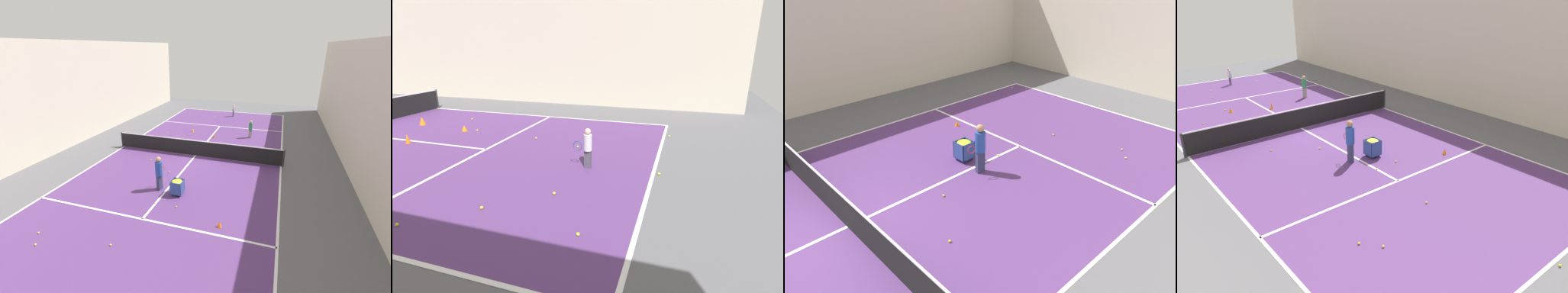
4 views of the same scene
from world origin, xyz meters
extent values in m
plane|color=#5B5B60|center=(0.00, 0.00, 0.00)|extent=(35.67, 35.67, 0.00)
cube|color=#563370|center=(0.00, 0.00, 0.00)|extent=(10.31, 24.83, 0.00)
cube|color=white|center=(0.00, -12.41, 0.01)|extent=(10.31, 0.10, 0.00)
cube|color=white|center=(0.00, 12.41, 0.01)|extent=(10.31, 0.10, 0.00)
cube|color=white|center=(-5.16, 0.00, 0.01)|extent=(0.10, 24.83, 0.00)
cube|color=white|center=(5.16, 0.00, 0.01)|extent=(0.10, 24.83, 0.00)
cube|color=white|center=(0.00, -6.83, 0.01)|extent=(10.31, 0.10, 0.00)
cube|color=white|center=(0.00, 6.83, 0.01)|extent=(10.31, 0.10, 0.00)
cube|color=white|center=(0.00, 0.00, 0.01)|extent=(0.10, 13.65, 0.00)
cube|color=beige|center=(-8.65, 0.00, 3.42)|extent=(0.15, 31.97, 6.83)
cylinder|color=#2D2D33|center=(-5.26, 0.00, 0.51)|extent=(0.10, 0.10, 1.03)
cylinder|color=#2D2D33|center=(5.26, 0.00, 0.51)|extent=(0.10, 0.10, 1.03)
cube|color=black|center=(0.00, 0.00, 0.50)|extent=(10.41, 0.03, 0.96)
cube|color=white|center=(0.00, 0.00, 1.00)|extent=(10.41, 0.04, 0.05)
cube|color=#4C4C56|center=(-0.47, -10.58, 0.26)|extent=(0.13, 0.20, 0.52)
cylinder|color=silver|center=(-0.47, -10.58, 0.76)|extent=(0.26, 0.26, 0.47)
sphere|color=beige|center=(-0.47, -10.58, 1.08)|extent=(0.17, 0.17, 0.17)
torus|color=#2D478C|center=(-0.49, -10.28, 0.64)|extent=(0.05, 0.28, 0.28)
cube|color=#2D3351|center=(0.35, 4.48, 0.38)|extent=(0.22, 0.30, 0.76)
cylinder|color=#234799|center=(0.35, 4.48, 1.10)|extent=(0.40, 0.40, 0.68)
sphere|color=#A87A5B|center=(0.35, 4.48, 1.57)|extent=(0.25, 0.25, 0.25)
torus|color=#B22D2D|center=(0.32, 4.12, 0.93)|extent=(0.08, 0.28, 0.28)
cube|color=gray|center=(-2.83, -4.56, 0.30)|extent=(0.24, 0.25, 0.61)
cylinder|color=#2D8C4C|center=(-2.83, -4.56, 0.88)|extent=(0.38, 0.38, 0.54)
sphere|color=tan|center=(-2.83, -4.56, 1.25)|extent=(0.20, 0.20, 0.20)
cube|color=#2D478C|center=(-0.63, 4.64, 0.11)|extent=(0.53, 0.54, 0.02)
cube|color=#2D478C|center=(-0.63, 4.38, 0.41)|extent=(0.53, 0.02, 0.61)
cube|color=#2D478C|center=(-0.63, 4.90, 0.41)|extent=(0.53, 0.02, 0.61)
cube|color=#2D478C|center=(-0.88, 4.64, 0.41)|extent=(0.02, 0.54, 0.61)
cube|color=#2D478C|center=(-0.38, 4.64, 0.41)|extent=(0.02, 0.54, 0.61)
ellipsoid|color=yellow|center=(-0.63, 4.64, 0.65)|extent=(0.49, 0.50, 0.16)
cylinder|color=black|center=(-0.81, 4.45, 0.05)|extent=(0.05, 0.05, 0.11)
cylinder|color=black|center=(-0.44, 4.45, 0.05)|extent=(0.05, 0.05, 0.11)
cylinder|color=black|center=(-0.81, 4.83, 0.05)|extent=(0.05, 0.05, 0.11)
cylinder|color=black|center=(-0.44, 4.83, 0.05)|extent=(0.05, 0.05, 0.11)
cone|color=orange|center=(1.73, -4.58, 0.12)|extent=(0.24, 0.24, 0.24)
cone|color=orange|center=(-3.02, 6.34, 0.12)|extent=(0.18, 0.18, 0.24)
cone|color=orange|center=(2.02, -2.13, 0.18)|extent=(0.28, 0.28, 0.35)
cone|color=orange|center=(-0.26, -3.76, 0.17)|extent=(0.17, 0.17, 0.34)
sphere|color=yellow|center=(1.85, -5.09, 0.04)|extent=(0.07, 0.07, 0.07)
sphere|color=yellow|center=(1.13, -9.70, 0.04)|extent=(0.07, 0.07, 0.07)
sphere|color=yellow|center=(-3.66, -11.41, 0.04)|extent=(0.07, 0.07, 0.07)
sphere|color=yellow|center=(-0.10, 12.59, 0.04)|extent=(0.07, 0.07, 0.07)
sphere|color=yellow|center=(-3.38, -9.12, 0.04)|extent=(0.07, 0.07, 0.07)
sphere|color=yellow|center=(0.00, 5.67, 0.04)|extent=(0.07, 0.07, 0.07)
sphere|color=yellow|center=(4.96, -0.28, 0.04)|extent=(0.07, 0.07, 0.07)
sphere|color=yellow|center=(-2.30, -10.33, 0.04)|extent=(0.07, 0.07, 0.07)
sphere|color=yellow|center=(2.32, 1.57, 0.04)|extent=(0.07, 0.07, 0.07)
sphere|color=yellow|center=(-0.39, -12.57, 0.04)|extent=(0.07, 0.07, 0.07)
sphere|color=yellow|center=(0.31, 8.49, 0.04)|extent=(0.07, 0.07, 0.07)
sphere|color=yellow|center=(3.21, 8.77, 0.04)|extent=(0.07, 0.07, 0.07)
sphere|color=yellow|center=(2.79, 9.28, 0.04)|extent=(0.07, 0.07, 0.07)
sphere|color=yellow|center=(-4.43, -7.95, 0.04)|extent=(0.07, 0.07, 0.07)
sphere|color=yellow|center=(-0.98, 5.65, 0.04)|extent=(0.07, 0.07, 0.07)
sphere|color=yellow|center=(1.62, -7.87, 0.04)|extent=(0.07, 0.07, 0.07)
sphere|color=yellow|center=(3.48, -3.59, 0.04)|extent=(0.07, 0.07, 0.07)
sphere|color=yellow|center=(0.65, 2.70, 0.04)|extent=(0.07, 0.07, 0.07)
camera|label=1|loc=(-4.69, 14.41, 6.43)|focal=24.00mm
camera|label=2|loc=(-8.18, -13.04, 3.35)|focal=28.00mm
camera|label=3|loc=(8.18, -2.93, 6.43)|focal=35.00mm
camera|label=4|loc=(8.18, 15.43, 6.43)|focal=35.00mm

